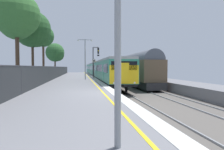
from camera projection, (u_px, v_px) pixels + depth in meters
ground at (147, 101)px, 14.12m from camera, size 17.40×110.00×1.21m
commuter_train_at_platform at (97, 69)px, 47.59m from camera, size 2.83×59.15×3.81m
freight_train_adjacent_track at (112, 68)px, 50.96m from camera, size 2.60×59.61×4.60m
signal_gantry at (95, 58)px, 34.12m from camera, size 1.10×0.24×4.99m
speed_limit_sign at (94, 66)px, 30.86m from camera, size 0.59×0.08×2.91m
platform_lamp_near at (118, 2)px, 4.24m from camera, size 2.00×0.20×5.04m
platform_lamp_mid at (85, 56)px, 28.15m from camera, size 2.00×0.20×5.48m
platform_back_fence at (21, 79)px, 12.81m from camera, size 0.07×99.00×1.79m
background_tree_left at (17, 17)px, 20.93m from camera, size 4.58×4.71×9.21m
background_tree_centre at (43, 37)px, 34.72m from camera, size 3.59×3.59×8.68m
background_tree_right at (56, 53)px, 47.02m from camera, size 4.16×4.16×7.10m
background_tree_back at (33, 31)px, 25.28m from camera, size 4.42×4.42×8.51m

